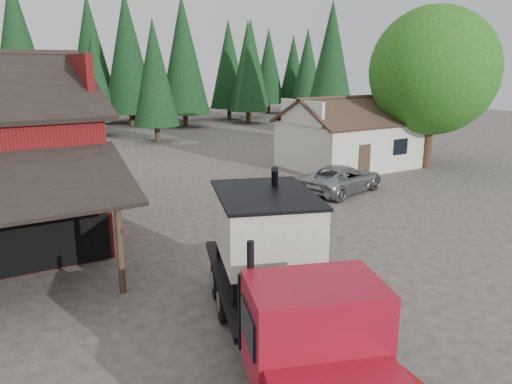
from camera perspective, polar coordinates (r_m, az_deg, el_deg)
ground at (r=16.37m, az=6.72°, el=-9.60°), size 120.00×120.00×0.00m
farmhouse at (r=33.66m, az=10.66°, el=5.71°), size 8.60×6.42×4.65m
deciduous_tree at (r=34.12m, az=19.64°, el=12.41°), size 8.00×8.00×10.20m
conifer_backdrop at (r=54.89m, az=-21.54°, el=6.51°), size 76.00×16.00×16.00m
near_pine_b at (r=44.42m, az=-11.53°, el=13.21°), size 3.96×3.96×10.40m
near_pine_c at (r=49.02m, az=8.60°, el=14.60°), size 4.84×4.84×12.40m
near_pine_d at (r=45.99m, az=-25.57°, el=14.04°), size 5.28×5.28×13.40m
feed_truck at (r=11.56m, az=2.76°, el=-9.76°), size 5.37×9.32×4.08m
silver_car at (r=26.84m, az=9.83°, el=1.51°), size 5.72×3.75×1.46m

